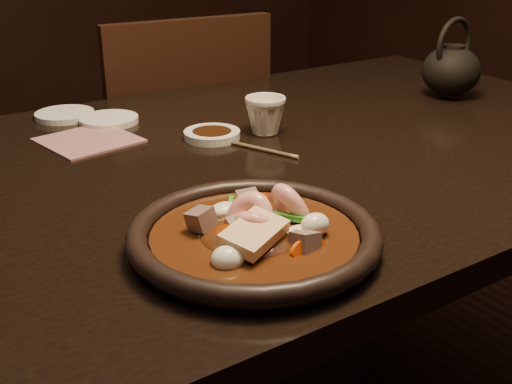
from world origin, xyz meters
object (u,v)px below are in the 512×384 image
plate (254,237)px  teapot (452,68)px  tea_cup (265,114)px  chair (176,174)px  table (245,196)px

plate → teapot: (0.73, 0.34, 0.05)m
plate → teapot: bearing=25.0°
tea_cup → plate: bearing=-126.2°
tea_cup → teapot: (0.48, -0.01, 0.03)m
chair → plate: size_ratio=3.04×
chair → teapot: teapot is taller
table → chair: (0.16, 0.58, -0.18)m
table → plate: size_ratio=5.39×
plate → table: bearing=59.2°
table → teapot: teapot is taller
table → teapot: (0.56, 0.06, 0.14)m
table → tea_cup: tea_cup is taller
plate → tea_cup: 0.43m
table → chair: 0.63m
table → tea_cup: (0.09, 0.07, 0.11)m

